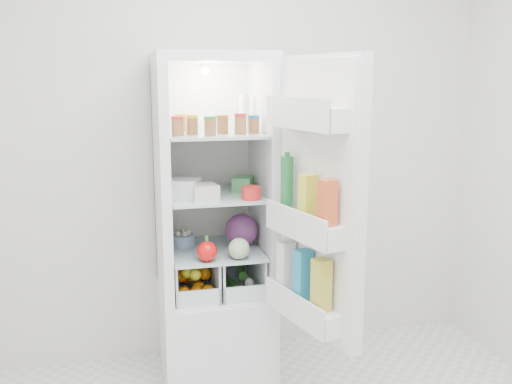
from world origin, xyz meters
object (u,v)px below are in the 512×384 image
object	(u,v)px
red_cabbage	(242,230)
fridge_door	(315,206)
refrigerator	(213,259)
mushroom_bowl	(183,240)

from	to	relation	value
red_cabbage	fridge_door	size ratio (longest dim) A/B	0.14
refrigerator	mushroom_bowl	distance (m)	0.20
fridge_door	red_cabbage	bearing A→B (deg)	6.19
red_cabbage	mushroom_bowl	bearing A→B (deg)	164.72
refrigerator	red_cabbage	size ratio (longest dim) A/B	9.85
refrigerator	mushroom_bowl	bearing A→B (deg)	166.66
red_cabbage	mushroom_bowl	distance (m)	0.34
red_cabbage	mushroom_bowl	world-z (taller)	red_cabbage
red_cabbage	mushroom_bowl	size ratio (longest dim) A/B	1.36
fridge_door	mushroom_bowl	bearing A→B (deg)	24.30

